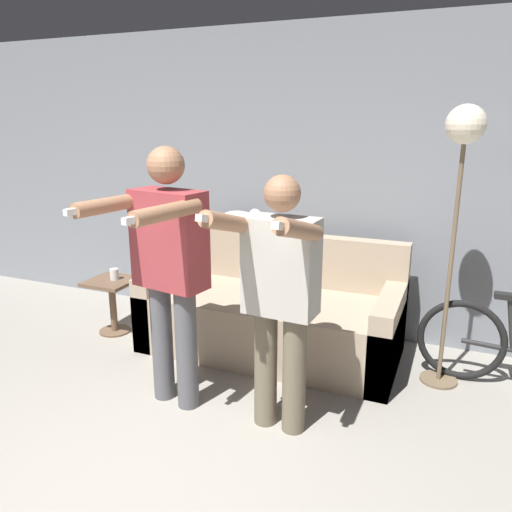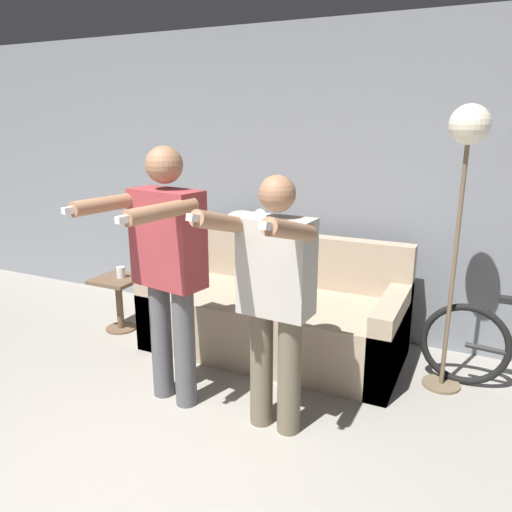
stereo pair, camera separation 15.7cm
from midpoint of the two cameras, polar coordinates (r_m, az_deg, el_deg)
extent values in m
cube|color=gray|center=(4.40, 5.73, 8.35)|extent=(10.00, 0.05, 2.60)
cube|color=tan|center=(4.07, 3.05, -7.74)|extent=(2.03, 0.92, 0.47)
cube|color=tan|center=(4.26, 5.13, -0.25)|extent=(2.03, 0.14, 0.43)
cube|color=tan|center=(4.45, -8.15, -4.82)|extent=(0.16, 0.92, 0.61)
cube|color=tan|center=(3.82, 16.28, -8.84)|extent=(0.16, 0.92, 0.61)
cylinder|color=#56565B|center=(3.44, -9.46, -9.39)|extent=(0.14, 0.14, 0.81)
cylinder|color=#56565B|center=(3.30, -6.80, -10.34)|extent=(0.14, 0.14, 0.81)
cube|color=#9E383D|center=(3.13, -8.65, 1.99)|extent=(0.50, 0.30, 0.61)
sphere|color=#9E7051|center=(3.06, -8.99, 10.25)|extent=(0.23, 0.23, 0.23)
cylinder|color=#9E7051|center=(3.08, -15.06, 5.81)|extent=(0.17, 0.51, 0.09)
cube|color=white|center=(2.93, -18.80, 5.03)|extent=(0.06, 0.12, 0.04)
cylinder|color=#9E7051|center=(2.76, -9.07, 5.06)|extent=(0.17, 0.51, 0.09)
cube|color=white|center=(2.59, -12.92, 4.18)|extent=(0.06, 0.12, 0.04)
cylinder|color=#6B604C|center=(3.11, 2.12, -12.63)|extent=(0.14, 0.14, 0.75)
cylinder|color=#6B604C|center=(3.04, 5.34, -13.38)|extent=(0.14, 0.14, 0.75)
cube|color=#B7B2A8|center=(2.82, 3.94, -1.23)|extent=(0.43, 0.24, 0.56)
sphere|color=#9E7051|center=(2.73, 4.10, 7.12)|extent=(0.21, 0.21, 0.21)
cylinder|color=#9E7051|center=(2.64, -2.07, 3.83)|extent=(0.12, 0.51, 0.22)
cube|color=white|center=(2.42, -5.01, 4.30)|extent=(0.04, 0.13, 0.07)
cylinder|color=#9E7051|center=(2.46, 5.85, 2.92)|extent=(0.12, 0.51, 0.22)
cube|color=white|center=(2.23, 3.46, 3.38)|extent=(0.04, 0.13, 0.07)
ellipsoid|color=silver|center=(4.36, -0.29, 4.16)|extent=(0.36, 0.14, 0.16)
sphere|color=silver|center=(4.29, 1.54, 4.69)|extent=(0.11, 0.11, 0.11)
ellipsoid|color=silver|center=(4.47, -2.35, 3.70)|extent=(0.20, 0.04, 0.04)
cone|color=silver|center=(4.27, 1.21, 5.20)|extent=(0.03, 0.03, 0.03)
cone|color=silver|center=(4.31, 1.42, 5.28)|extent=(0.03, 0.03, 0.03)
cylinder|color=#756047|center=(3.92, 21.49, -13.48)|extent=(0.26, 0.26, 0.02)
cylinder|color=#756047|center=(3.61, 22.82, -1.46)|extent=(0.03, 0.03, 1.73)
sphere|color=white|center=(3.47, 24.46, 13.54)|extent=(0.25, 0.25, 0.25)
cylinder|color=brown|center=(4.70, -14.20, -7.99)|extent=(0.27, 0.27, 0.02)
cylinder|color=brown|center=(4.61, -14.38, -5.48)|extent=(0.06, 0.06, 0.46)
cube|color=brown|center=(4.54, -14.59, -2.61)|extent=(0.39, 0.39, 0.03)
cylinder|color=white|center=(4.52, -14.23, -1.81)|extent=(0.07, 0.07, 0.10)
torus|color=black|center=(3.88, 23.86, -9.24)|extent=(0.61, 0.05, 0.61)
cylinder|color=#282828|center=(3.89, 26.33, -9.62)|extent=(0.34, 0.04, 0.05)
camera|label=1|loc=(0.08, -88.68, 0.36)|focal=35.00mm
camera|label=2|loc=(0.08, 91.32, -0.36)|focal=35.00mm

